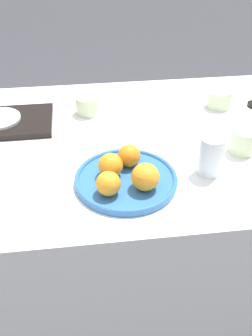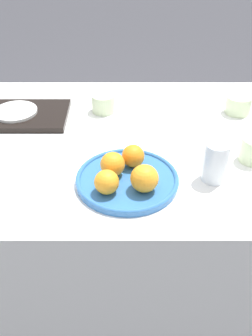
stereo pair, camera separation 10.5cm
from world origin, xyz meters
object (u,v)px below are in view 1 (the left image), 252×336
Objects in this scene: orange_2 at (111,165)px; cup_2 at (87,105)px; cup_3 at (243,141)px; fruit_platter at (126,179)px; orange_3 at (129,156)px; orange_1 at (145,177)px; cup_0 at (219,99)px; orange_0 at (108,184)px; water_glass at (211,156)px.

cup_2 is at bearing 96.34° from orange_2.
cup_3 is at bearing 12.29° from orange_2.
fruit_platter is 0.07m from orange_3.
fruit_platter is at bearing -78.58° from cup_2.
orange_1 is at bearing -38.34° from orange_2.
cup_0 is at bearing 45.76° from fruit_platter.
orange_0 is 0.64m from cup_0.
orange_2 is at bearing 141.66° from orange_1.
cup_3 is at bearing 7.49° from orange_3.
orange_1 is 1.15× the size of orange_3.
orange_0 is at bearing -158.65° from cup_3.
orange_0 is at bearing -86.27° from cup_2.
orange_1 is 0.36m from cup_3.
orange_3 is (0.07, 0.12, -0.00)m from orange_0.
orange_2 is 0.07m from orange_3.
orange_1 is at bearing -127.70° from cup_0.
orange_3 is at bearing 74.76° from fruit_platter.
orange_1 is at bearing 5.62° from orange_0.
orange_1 is 0.96× the size of cup_3.
orange_0 is at bearing -165.53° from water_glass.
water_glass is (0.29, 0.08, 0.01)m from orange_0.
water_glass is 1.50× the size of cup_3.
water_glass reaches higher than orange_3.
orange_3 is 0.56× the size of water_glass.
fruit_platter is at bearing -175.78° from water_glass.
orange_2 is at bearing -83.66° from cup_2.
orange_2 is 0.40m from cup_2.
fruit_platter is 3.42× the size of cup_2.
cup_2 is at bearing 105.84° from orange_3.
orange_0 is 0.45m from cup_3.
orange_0 reaches higher than cup_3.
fruit_platter is at bearing -134.24° from cup_0.
orange_0 is at bearing -134.05° from cup_0.
water_glass reaches higher than cup_3.
water_glass is 1.39× the size of cup_2.
orange_0 is at bearing -132.62° from fruit_platter.
orange_1 is at bearing -161.32° from water_glass.
water_glass reaches higher than cup_2.
cup_2 is (-0.03, 0.47, -0.02)m from orange_0.
cup_2 reaches higher than fruit_platter.
orange_3 is (-0.03, 0.11, -0.00)m from orange_1.
fruit_platter is 3.70× the size of cup_3.
orange_0 is at bearing -174.38° from orange_1.
orange_2 is at bearing 179.86° from water_glass.
water_glass is (0.24, 0.02, 0.05)m from fruit_platter.
orange_3 reaches higher than cup_0.
water_glass is at bearing -111.89° from cup_0.
water_glass reaches higher than orange_0.
cup_2 is (-0.10, 0.35, -0.02)m from orange_3.
water_glass is at bearing -0.14° from orange_2.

